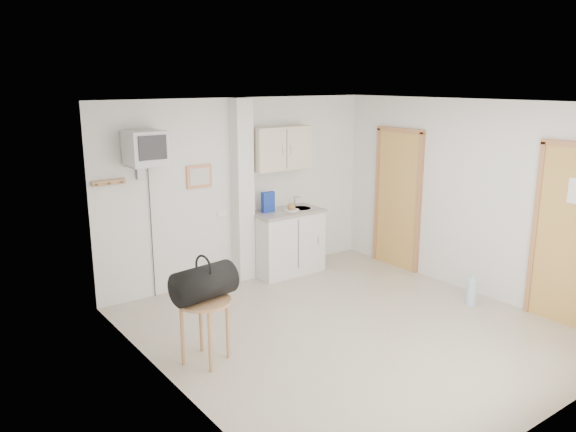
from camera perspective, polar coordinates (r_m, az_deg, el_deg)
ground at (r=6.48m, az=6.22°, el=-11.32°), size 4.50×4.50×0.00m
room_envelope at (r=6.22m, az=7.66°, el=2.53°), size 4.24×4.54×2.55m
kitchenette at (r=8.02m, az=-0.30°, el=-0.21°), size 1.03×0.58×2.10m
crt_television at (r=6.85m, az=-14.28°, el=6.62°), size 0.44×0.45×2.15m
round_table at (r=5.60m, az=-8.49°, el=-9.42°), size 0.53×0.53×0.65m
duffel_bag at (r=5.51m, az=-8.53°, el=-6.72°), size 0.65×0.42×0.45m
water_bottle at (r=7.38m, az=18.16°, el=-7.33°), size 0.13×0.13×0.38m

